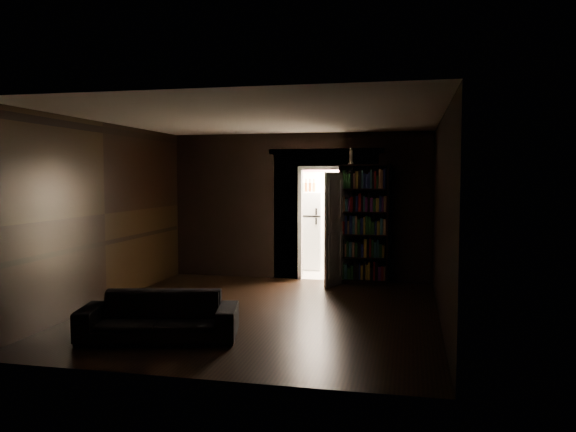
{
  "coord_description": "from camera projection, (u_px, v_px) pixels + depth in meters",
  "views": [
    {
      "loc": [
        2.08,
        -7.78,
        1.97
      ],
      "look_at": [
        0.18,
        0.9,
        1.35
      ],
      "focal_mm": 35.0,
      "sensor_mm": 36.0,
      "label": 1
    }
  ],
  "objects": [
    {
      "name": "ground",
      "position": [
        262.0,
        312.0,
        8.16
      ],
      "size": [
        5.5,
        5.5,
        0.0
      ],
      "primitive_type": "plane",
      "color": "black",
      "rests_on": "ground"
    },
    {
      "name": "room_walls",
      "position": [
        279.0,
        194.0,
        9.09
      ],
      "size": [
        5.02,
        5.61,
        2.84
      ],
      "color": "black",
      "rests_on": "ground"
    },
    {
      "name": "kitchen_alcove",
      "position": [
        333.0,
        213.0,
        11.75
      ],
      "size": [
        2.2,
        1.8,
        2.6
      ],
      "color": "beige",
      "rests_on": "ground"
    },
    {
      "name": "sofa",
      "position": [
        159.0,
        309.0,
        6.84
      ],
      "size": [
        2.02,
        1.21,
        0.73
      ],
      "primitive_type": "imported",
      "rotation": [
        0.0,
        0.0,
        0.22
      ],
      "color": "black",
      "rests_on": "ground"
    },
    {
      "name": "bookshelf",
      "position": [
        364.0,
        224.0,
        10.35
      ],
      "size": [
        0.92,
        0.38,
        2.2
      ],
      "primitive_type": "cube",
      "rotation": [
        0.0,
        0.0,
        -0.07
      ],
      "color": "black",
      "rests_on": "ground"
    },
    {
      "name": "refrigerator",
      "position": [
        306.0,
        230.0,
        12.06
      ],
      "size": [
        0.91,
        0.87,
        1.65
      ],
      "primitive_type": "cube",
      "rotation": [
        0.0,
        0.0,
        0.3
      ],
      "color": "white",
      "rests_on": "ground"
    },
    {
      "name": "door",
      "position": [
        338.0,
        229.0,
        10.21
      ],
      "size": [
        0.39,
        0.8,
        2.05
      ],
      "primitive_type": "cube",
      "rotation": [
        0.0,
        0.0,
        1.15
      ],
      "color": "white",
      "rests_on": "ground"
    },
    {
      "name": "figurine",
      "position": [
        351.0,
        156.0,
        10.35
      ],
      "size": [
        0.13,
        0.13,
        0.3
      ],
      "primitive_type": "cube",
      "rotation": [
        0.0,
        0.0,
        0.41
      ],
      "color": "silver",
      "rests_on": "bookshelf"
    },
    {
      "name": "bottles",
      "position": [
        302.0,
        185.0,
        11.98
      ],
      "size": [
        0.69,
        0.17,
        0.28
      ],
      "primitive_type": "cube",
      "rotation": [
        0.0,
        0.0,
        0.13
      ],
      "color": "black",
      "rests_on": "refrigerator"
    }
  ]
}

